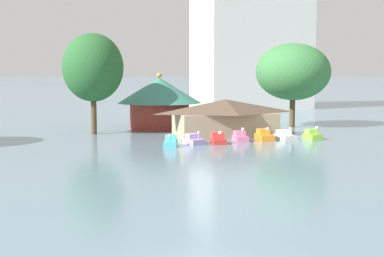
% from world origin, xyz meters
% --- Properties ---
extents(pedal_boat_cyan, '(2.02, 2.61, 1.43)m').
position_xyz_m(pedal_boat_cyan, '(7.76, 35.74, 0.48)').
color(pedal_boat_cyan, '#4CB7CC').
rests_on(pedal_boat_cyan, ground).
extents(pedal_boat_lavender, '(2.11, 2.75, 1.52)m').
position_xyz_m(pedal_boat_lavender, '(10.69, 36.92, 0.45)').
color(pedal_boat_lavender, '#B299D8').
rests_on(pedal_boat_lavender, ground).
extents(pedal_boat_red, '(1.77, 2.52, 1.50)m').
position_xyz_m(pedal_boat_red, '(13.34, 36.52, 0.51)').
color(pedal_boat_red, red).
rests_on(pedal_boat_red, ground).
extents(pedal_boat_pink, '(1.53, 2.35, 1.65)m').
position_xyz_m(pedal_boat_pink, '(16.44, 37.76, 0.48)').
color(pedal_boat_pink, pink).
rests_on(pedal_boat_pink, ground).
extents(pedal_boat_orange, '(1.67, 2.71, 1.65)m').
position_xyz_m(pedal_boat_orange, '(19.27, 37.53, 0.54)').
color(pedal_boat_orange, orange).
rests_on(pedal_boat_orange, ground).
extents(pedal_boat_white, '(1.82, 3.01, 1.54)m').
position_xyz_m(pedal_boat_white, '(22.09, 37.92, 0.43)').
color(pedal_boat_white, white).
rests_on(pedal_boat_white, ground).
extents(pedal_boat_lime, '(1.50, 2.29, 1.66)m').
position_xyz_m(pedal_boat_lime, '(25.09, 36.84, 0.50)').
color(pedal_boat_lime, '#8CCC3F').
rests_on(pedal_boat_lime, ground).
extents(boathouse, '(13.03, 6.61, 4.51)m').
position_xyz_m(boathouse, '(16.55, 43.06, 2.37)').
color(boathouse, tan).
rests_on(boathouse, ground).
extents(green_roof_pavilion, '(11.64, 11.64, 7.76)m').
position_xyz_m(green_roof_pavilion, '(10.87, 54.12, 4.14)').
color(green_roof_pavilion, '#993328').
rests_on(green_roof_pavilion, ground).
extents(shoreline_tree_mid, '(7.63, 7.63, 12.68)m').
position_xyz_m(shoreline_tree_mid, '(1.34, 49.76, 8.38)').
color(shoreline_tree_mid, brown).
rests_on(shoreline_tree_mid, ground).
extents(shoreline_tree_right, '(10.56, 10.56, 11.91)m').
position_xyz_m(shoreline_tree_right, '(29.54, 50.73, 7.86)').
color(shoreline_tree_right, brown).
rests_on(shoreline_tree_right, ground).
extents(background_building_block, '(23.07, 17.63, 28.28)m').
position_xyz_m(background_building_block, '(40.19, 92.20, 14.16)').
color(background_building_block, silver).
rests_on(background_building_block, ground).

